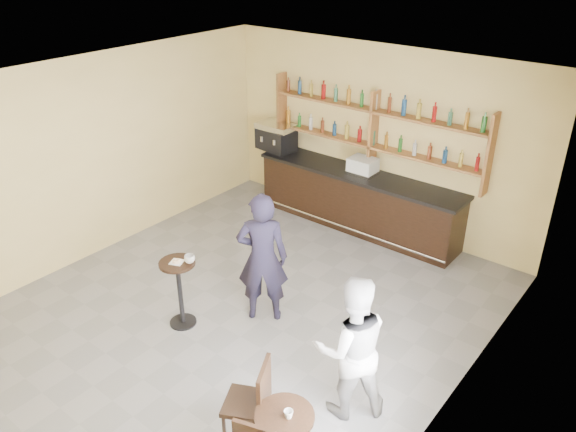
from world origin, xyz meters
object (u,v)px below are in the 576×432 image
Objects in this scene: bar_counter at (357,200)px; pastry_case at (363,166)px; pedestal_table at (180,293)px; man_main at (262,258)px; espresso_machine at (276,137)px; chair_west at (246,402)px; patron_second at (351,348)px.

bar_counter is 0.67m from pastry_case.
bar_counter reaches higher than pedestal_table.
pastry_case is 3.07m from man_main.
espresso_machine is 0.73× the size of pedestal_table.
bar_counter is 5.03m from chair_west.
chair_west is (1.25, -1.71, -0.43)m from man_main.
patron_second is (2.60, 0.13, 0.37)m from pedestal_table.
espresso_machine is 5.57m from patron_second.
pedestal_table is at bearing -90.72° from pastry_case.
chair_west is at bearing 14.04° from patron_second.
man_main reaches higher than pedestal_table.
patron_second is (2.19, -3.73, -0.33)m from pastry_case.
chair_west is at bearing -47.05° from espresso_machine.
pastry_case is at bearing 6.42° from espresso_machine.
patron_second reaches higher than bar_counter.
bar_counter is 4.37m from patron_second.
patron_second reaches higher than espresso_machine.
bar_counter is at bearing 172.83° from chair_west.
pedestal_table is at bearing -42.79° from patron_second.
pastry_case reaches higher than chair_west.
man_main is (2.27, -3.04, -0.36)m from espresso_machine.
patron_second is at bearing 123.34° from chair_west.
espresso_machine is 0.71× the size of chair_west.
espresso_machine is at bearing -89.93° from man_main.
bar_counter is 2.25× the size of patron_second.
chair_west is at bearing -66.16° from pastry_case.
pedestal_table is 2.19m from chair_west.
chair_west is 0.59× the size of patron_second.
patron_second reaches higher than chair_west.
patron_second is at bearing 122.73° from man_main.
man_main is at bearing -66.22° from patron_second.
bar_counter is 3.94× the size of pedestal_table.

